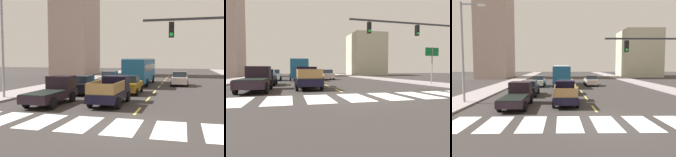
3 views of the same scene
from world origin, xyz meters
The scene contains 26 objects.
ground_plane centered at (0.00, 0.00, 0.00)m, with size 160.00×160.00×0.00m, color #322D2C.
sidewalk_right centered at (12.15, 18.00, 0.07)m, with size 3.56×110.00×0.15m, color gray.
sidewalk_left centered at (-12.15, 18.00, 0.07)m, with size 3.56×110.00×0.15m, color gray.
crosswalk_stripe_0 centered at (-8.78, 0.00, 0.00)m, with size 1.50×3.34×0.01m, color silver.
crosswalk_stripe_1 centered at (-6.58, 0.00, 0.00)m, with size 1.50×3.34×0.01m, color silver.
crosswalk_stripe_2 centered at (-4.39, 0.00, 0.00)m, with size 1.50×3.34×0.01m, color silver.
crosswalk_stripe_3 centered at (-2.19, 0.00, 0.00)m, with size 1.50×3.34×0.01m, color silver.
crosswalk_stripe_4 centered at (0.00, 0.00, 0.00)m, with size 1.50×3.34×0.01m, color silver.
crosswalk_stripe_5 centered at (2.19, 0.00, 0.00)m, with size 1.50×3.34×0.01m, color silver.
lane_dash_0 centered at (0.00, 4.00, 0.00)m, with size 0.16×2.40×0.01m, color #E0CD53.
lane_dash_1 centered at (0.00, 9.00, 0.00)m, with size 0.16×2.40×0.01m, color #E0CD53.
lane_dash_2 centered at (0.00, 14.00, 0.00)m, with size 0.16×2.40×0.01m, color #E0CD53.
lane_dash_3 centered at (0.00, 19.00, 0.00)m, with size 0.16×2.40×0.01m, color #E0CD53.
lane_dash_4 centered at (0.00, 24.00, 0.00)m, with size 0.16×2.40×0.01m, color #E0CD53.
lane_dash_5 centered at (0.00, 29.00, 0.00)m, with size 0.16×2.40×0.01m, color #E0CD53.
lane_dash_6 centered at (0.00, 34.00, 0.00)m, with size 0.16×2.40×0.01m, color #E0CD53.
lane_dash_7 centered at (0.00, 39.00, 0.00)m, with size 0.16×2.40×0.01m, color #E0CD53.
pickup_stakebed centered at (-2.29, 6.33, 0.94)m, with size 2.18×5.20×1.96m.
pickup_dark centered at (-6.35, 5.20, 0.92)m, with size 2.18×5.20×1.96m.
city_bus centered at (-2.55, 21.26, 1.95)m, with size 2.72×10.80×3.32m.
sedan_far centered at (-6.28, 10.87, 0.86)m, with size 2.02×4.40×1.72m.
sedan_near_left centered at (-6.21, 20.07, 0.86)m, with size 2.02×4.40×1.72m.
sedan_mid centered at (-2.12, 12.20, 0.86)m, with size 2.02×4.40×1.72m.
sedan_near_right centered at (2.30, 21.17, 0.86)m, with size 2.02×4.40×1.72m.
streetlight_left centered at (-11.25, 6.26, 4.97)m, with size 2.20×0.28×9.00m.
block_mid_left centered at (19.55, 45.61, 6.49)m, with size 9.85×11.03×12.99m, color #B8B69B.
Camera 3 is at (-2.71, -11.80, 3.59)m, focal length 32.15 mm.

